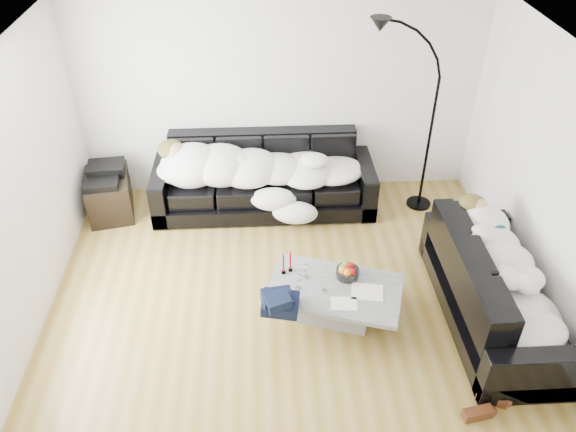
{
  "coord_description": "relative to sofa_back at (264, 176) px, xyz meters",
  "views": [
    {
      "loc": [
        -0.25,
        -4.23,
        4.23
      ],
      "look_at": [
        0.0,
        0.3,
        0.9
      ],
      "focal_mm": 35.0,
      "sensor_mm": 36.0,
      "label": 1
    }
  ],
  "objects": [
    {
      "name": "ground",
      "position": [
        0.22,
        -1.77,
        -0.45
      ],
      "size": [
        5.0,
        5.0,
        0.0
      ],
      "primitive_type": "plane",
      "color": "olive",
      "rests_on": "ground"
    },
    {
      "name": "wall_back",
      "position": [
        0.22,
        0.48,
        0.85
      ],
      "size": [
        5.0,
        0.02,
        2.6
      ],
      "primitive_type": "cube",
      "color": "silver",
      "rests_on": "ground"
    },
    {
      "name": "wall_left",
      "position": [
        -2.28,
        -1.77,
        0.85
      ],
      "size": [
        0.02,
        4.5,
        2.6
      ],
      "primitive_type": "cube",
      "color": "silver",
      "rests_on": "ground"
    },
    {
      "name": "wall_right",
      "position": [
        2.72,
        -1.77,
        0.85
      ],
      "size": [
        0.02,
        4.5,
        2.6
      ],
      "primitive_type": "cube",
      "color": "silver",
      "rests_on": "ground"
    },
    {
      "name": "ceiling",
      "position": [
        0.22,
        -1.77,
        2.15
      ],
      "size": [
        5.0,
        5.0,
        0.0
      ],
      "primitive_type": "plane",
      "color": "white",
      "rests_on": "ground"
    },
    {
      "name": "sofa_back",
      "position": [
        0.0,
        0.0,
        0.0
      ],
      "size": [
        2.77,
        0.96,
        0.9
      ],
      "primitive_type": "cube",
      "color": "black",
      "rests_on": "ground"
    },
    {
      "name": "sofa_right",
      "position": [
        2.24,
        -2.09,
        -0.02
      ],
      "size": [
        0.91,
        2.13,
        0.86
      ],
      "primitive_type": "cube",
      "rotation": [
        0.0,
        0.0,
        1.57
      ],
      "color": "black",
      "rests_on": "ground"
    },
    {
      "name": "sleeper_back",
      "position": [
        0.0,
        -0.05,
        0.2
      ],
      "size": [
        2.34,
        0.81,
        0.47
      ],
      "primitive_type": null,
      "color": "white",
      "rests_on": "sofa_back"
    },
    {
      "name": "sleeper_right",
      "position": [
        2.24,
        -2.09,
        0.19
      ],
      "size": [
        0.77,
        1.83,
        0.45
      ],
      "primitive_type": null,
      "rotation": [
        0.0,
        0.0,
        1.57
      ],
      "color": "white",
      "rests_on": "sofa_right"
    },
    {
      "name": "teal_cushion",
      "position": [
        2.18,
        -1.43,
        0.27
      ],
      "size": [
        0.42,
        0.38,
        0.2
      ],
      "primitive_type": "ellipsoid",
      "rotation": [
        0.0,
        0.0,
        0.24
      ],
      "color": "#0A4C49",
      "rests_on": "sofa_right"
    },
    {
      "name": "coffee_table",
      "position": [
        0.66,
        -1.98,
        -0.26
      ],
      "size": [
        1.47,
        1.11,
        0.38
      ],
      "primitive_type": "cube",
      "rotation": [
        0.0,
        0.0,
        -0.31
      ],
      "color": "#939699",
      "rests_on": "ground"
    },
    {
      "name": "fruit_bowl",
      "position": [
        0.81,
        -1.82,
        -0.0
      ],
      "size": [
        0.24,
        0.24,
        0.15
      ],
      "primitive_type": "cylinder",
      "rotation": [
        0.0,
        0.0,
        -0.01
      ],
      "color": "white",
      "rests_on": "coffee_table"
    },
    {
      "name": "wine_glass_a",
      "position": [
        0.39,
        -1.81,
        0.01
      ],
      "size": [
        0.07,
        0.07,
        0.17
      ],
      "primitive_type": "cylinder",
      "rotation": [
        0.0,
        0.0,
        -0.04
      ],
      "color": "white",
      "rests_on": "coffee_table"
    },
    {
      "name": "wine_glass_b",
      "position": [
        0.3,
        -1.97,
        0.01
      ],
      "size": [
        0.09,
        0.09,
        0.18
      ],
      "primitive_type": "cylinder",
      "rotation": [
        0.0,
        0.0,
        -0.22
      ],
      "color": "white",
      "rests_on": "coffee_table"
    },
    {
      "name": "wine_glass_c",
      "position": [
        0.56,
        -2.01,
        0.01
      ],
      "size": [
        0.08,
        0.08,
        0.16
      ],
      "primitive_type": "cylinder",
      "rotation": [
        0.0,
        0.0,
        -0.25
      ],
      "color": "white",
      "rests_on": "coffee_table"
    },
    {
      "name": "candle_left",
      "position": [
        0.16,
        -1.74,
        0.05
      ],
      "size": [
        0.05,
        0.05,
        0.24
      ],
      "primitive_type": "cylinder",
      "rotation": [
        0.0,
        0.0,
        -0.08
      ],
      "color": "maroon",
      "rests_on": "coffee_table"
    },
    {
      "name": "candle_right",
      "position": [
        0.24,
        -1.71,
        0.05
      ],
      "size": [
        0.05,
        0.05,
        0.24
      ],
      "primitive_type": "cylinder",
      "rotation": [
        0.0,
        0.0,
        0.06
      ],
      "color": "maroon",
      "rests_on": "coffee_table"
    },
    {
      "name": "newspaper_a",
      "position": [
        0.97,
        -2.06,
        -0.07
      ],
      "size": [
        0.35,
        0.29,
        0.01
      ],
      "primitive_type": "cube",
      "rotation": [
        0.0,
        0.0,
        -0.18
      ],
      "color": "silver",
      "rests_on": "coffee_table"
    },
    {
      "name": "newspaper_b",
      "position": [
        0.72,
        -2.21,
        -0.07
      ],
      "size": [
        0.27,
        0.2,
        0.01
      ],
      "primitive_type": "cube",
      "rotation": [
        0.0,
        0.0,
        -0.09
      ],
      "color": "silver",
      "rests_on": "coffee_table"
    },
    {
      "name": "navy_jacket",
      "position": [
        0.12,
        -2.26,
        0.1
      ],
      "size": [
        0.39,
        0.34,
        0.18
      ],
      "primitive_type": null,
      "rotation": [
        0.0,
        0.0,
        0.08
      ],
      "color": "black",
      "rests_on": "coffee_table"
    },
    {
      "name": "shoes",
      "position": [
        1.83,
        -3.17,
        -0.4
      ],
      "size": [
        0.46,
        0.34,
        0.1
      ],
      "primitive_type": null,
      "rotation": [
        0.0,
        0.0,
        -0.03
      ],
      "color": "#472311",
      "rests_on": "ground"
    },
    {
      "name": "av_cabinet",
      "position": [
        -1.95,
        -0.02,
        -0.19
      ],
      "size": [
        0.66,
        0.85,
        0.52
      ],
      "primitive_type": "cube",
      "rotation": [
        0.0,
        0.0,
        0.2
      ],
      "color": "black",
      "rests_on": "ground"
    },
    {
      "name": "stereo",
      "position": [
        -1.95,
        -0.02,
        0.13
      ],
      "size": [
        0.47,
        0.38,
        0.13
      ],
      "primitive_type": "cube",
      "rotation": [
        0.0,
        0.0,
        0.11
      ],
      "color": "black",
      "rests_on": "av_cabinet"
    },
    {
      "name": "floor_lamp",
      "position": [
        2.02,
        -0.08,
        0.62
      ],
      "size": [
        0.82,
        0.42,
        2.14
      ],
      "primitive_type": null,
      "rotation": [
        0.0,
        0.0,
        0.14
      ],
      "color": "black",
      "rests_on": "ground"
    }
  ]
}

